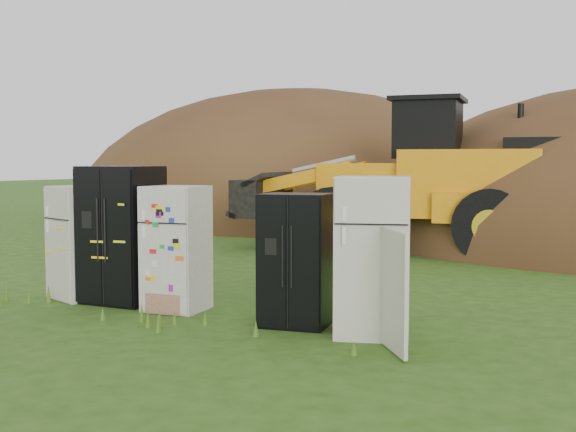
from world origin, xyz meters
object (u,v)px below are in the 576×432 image
Objects in this scene: fridge_black_right at (296,260)px; fridge_leftmost at (80,242)px; fridge_open_door at (373,256)px; fridge_black_side at (122,235)px; fridge_sticker at (176,248)px; wheel_loader at (389,176)px.

fridge_leftmost is at bearing 168.51° from fridge_black_right.
fridge_leftmost is at bearing 160.57° from fridge_open_door.
fridge_black_side is (0.75, 0.08, 0.15)m from fridge_leftmost.
fridge_sticker is at bearing -7.42° from fridge_black_side.
fridge_open_door is (4.74, 0.01, 0.09)m from fridge_leftmost.
wheel_loader is (-2.84, 7.68, 0.80)m from fridge_open_door.
fridge_sticker is (1.05, -0.05, -0.13)m from fridge_black_side.
fridge_black_right is 1.05m from fridge_open_door.
fridge_leftmost is 0.77m from fridge_black_side.
wheel_loader is at bearing 92.45° from fridge_leftmost.
fridge_sticker is at bearing 17.25° from fridge_leftmost.
fridge_black_side is 1.16× the size of fridge_sticker.
fridge_open_door is (1.05, -0.02, 0.11)m from fridge_black_right.
fridge_leftmost is 0.85× the size of fridge_black_side.
wheel_loader is (1.90, 7.69, 0.89)m from fridge_leftmost.
fridge_leftmost is at bearing 172.63° from fridge_sticker.
fridge_black_side is at bearing 22.68° from fridge_leftmost.
fridge_leftmost is 4.74m from fridge_open_door.
fridge_open_door reaches higher than fridge_leftmost.
fridge_leftmost is 1.80m from fridge_sticker.
fridge_black_right is at bearing -8.30° from fridge_sticker.
fridge_sticker is 7.71m from wheel_loader.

